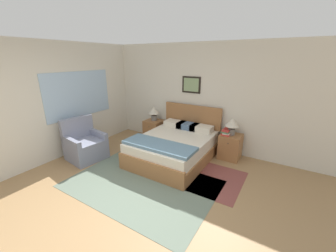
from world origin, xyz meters
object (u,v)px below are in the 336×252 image
(nightstand_by_door, at_px, (230,146))
(nightstand_near_window, at_px, (154,130))
(table_lamp_by_door, at_px, (232,124))
(bed, at_px, (174,147))
(table_lamp_near_window, at_px, (154,111))
(armchair, at_px, (85,146))

(nightstand_by_door, bearing_deg, nightstand_near_window, 180.00)
(table_lamp_by_door, bearing_deg, bed, -145.89)
(bed, relative_size, nightstand_near_window, 3.36)
(nightstand_near_window, distance_m, table_lamp_by_door, 2.22)
(nightstand_near_window, height_order, table_lamp_near_window, table_lamp_near_window)
(bed, bearing_deg, nightstand_near_window, 146.46)
(bed, relative_size, armchair, 2.05)
(bed, relative_size, nightstand_by_door, 3.36)
(nightstand_near_window, relative_size, table_lamp_near_window, 1.48)
(bed, distance_m, table_lamp_near_window, 1.40)
(nightstand_near_window, distance_m, nightstand_by_door, 2.16)
(bed, distance_m, nightstand_near_window, 1.30)
(table_lamp_by_door, bearing_deg, armchair, -148.08)
(nightstand_near_window, height_order, nightstand_by_door, same)
(armchair, relative_size, nightstand_by_door, 1.64)
(table_lamp_by_door, bearing_deg, nightstand_near_window, -179.77)
(bed, bearing_deg, nightstand_by_door, 33.54)
(bed, distance_m, nightstand_by_door, 1.30)
(armchair, distance_m, nightstand_near_window, 1.90)
(armchair, height_order, table_lamp_near_window, table_lamp_near_window)
(bed, bearing_deg, armchair, -149.46)
(armchair, height_order, table_lamp_by_door, table_lamp_by_door)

